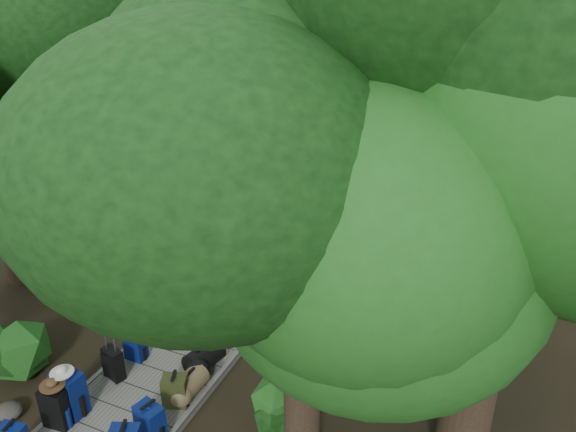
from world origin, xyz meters
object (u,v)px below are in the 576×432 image
at_px(duffel_right_black, 204,357).
at_px(sun_lounger, 455,170).
at_px(duffel_right_khaki, 190,383).
at_px(backpack_left_c, 69,391).
at_px(kayak, 273,142).
at_px(backpack_right_c, 150,422).
at_px(backpack_right_d, 175,389).
at_px(backpack_left_b, 56,405).
at_px(backpack_left_d, 135,345).
at_px(suitcase_on_boardwalk, 113,364).
at_px(lone_suitcase_on_sand, 362,170).

xyz_separation_m(duffel_right_black, sun_lounger, (2.52, 11.08, -0.02)).
distance_m(duffel_right_khaki, sun_lounger, 11.97).
xyz_separation_m(backpack_left_c, kayak, (-2.85, 13.37, -0.35)).
height_order(backpack_left_c, backpack_right_c, backpack_left_c).
bearing_deg(duffel_right_khaki, backpack_right_d, -99.12).
distance_m(backpack_left_b, backpack_right_c, 1.52).
distance_m(backpack_left_d, backpack_right_d, 1.45).
bearing_deg(backpack_right_c, duffel_right_black, 108.27).
xyz_separation_m(backpack_left_c, duffel_right_khaki, (1.46, 1.12, -0.23)).
bearing_deg(duffel_right_khaki, suitcase_on_boardwalk, -167.85).
bearing_deg(kayak, backpack_right_d, -67.41).
relative_size(backpack_left_b, backpack_left_d, 1.40).
distance_m(backpack_right_d, sun_lounger, 12.28).
bearing_deg(kayak, backpack_left_d, -72.16).
relative_size(backpack_right_c, backpack_right_d, 1.17).
relative_size(backpack_left_d, duffel_right_khaki, 0.93).
distance_m(backpack_right_c, duffel_right_khaki, 1.07).
xyz_separation_m(backpack_right_c, kayak, (-4.32, 13.31, -0.27)).
relative_size(backpack_right_d, sun_lounger, 0.32).
relative_size(duffel_right_black, sun_lounger, 0.37).
distance_m(kayak, sun_lounger, 6.72).
bearing_deg(lone_suitcase_on_sand, backpack_left_d, -114.43).
xyz_separation_m(suitcase_on_boardwalk, lone_suitcase_on_sand, (1.10, 10.59, -0.03)).
xyz_separation_m(backpack_left_b, lone_suitcase_on_sand, (1.19, 11.77, -0.12)).
height_order(backpack_left_c, suitcase_on_boardwalk, backpack_left_c).
bearing_deg(backpack_right_c, kayak, 121.83).
bearing_deg(suitcase_on_boardwalk, duffel_right_black, 51.08).
height_order(backpack_left_b, kayak, backpack_left_b).
bearing_deg(duffel_right_khaki, kayak, 113.09).
relative_size(backpack_right_c, duffel_right_black, 1.04).
height_order(duffel_right_khaki, lone_suitcase_on_sand, lone_suitcase_on_sand).
bearing_deg(backpack_left_d, backpack_left_c, -93.23).
xyz_separation_m(suitcase_on_boardwalk, kayak, (-2.92, 12.45, -0.21)).
xyz_separation_m(backpack_left_b, kayak, (-2.83, 13.63, -0.30)).
bearing_deg(backpack_left_c, suitcase_on_boardwalk, 89.92).
bearing_deg(backpack_left_d, duffel_right_black, 13.37).
relative_size(backpack_left_d, sun_lounger, 0.30).
distance_m(backpack_right_c, kayak, 13.99).
xyz_separation_m(backpack_left_b, backpack_right_d, (1.41, 1.08, -0.08)).
bearing_deg(backpack_left_c, duffel_right_khaki, 42.20).
xyz_separation_m(duffel_right_khaki, sun_lounger, (2.40, 11.72, 0.00)).
xyz_separation_m(backpack_left_b, backpack_right_c, (1.49, 0.33, -0.03)).
height_order(duffel_right_black, lone_suitcase_on_sand, lone_suitcase_on_sand).
distance_m(backpack_left_b, backpack_right_d, 1.78).
relative_size(duffel_right_black, kayak, 0.19).
distance_m(backpack_left_c, backpack_right_c, 1.48).
relative_size(kayak, sun_lounger, 1.90).
bearing_deg(sun_lounger, backpack_left_c, -125.31).
xyz_separation_m(backpack_left_c, suitcase_on_boardwalk, (0.08, 0.91, -0.14)).
bearing_deg(suitcase_on_boardwalk, sun_lounger, 89.75).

